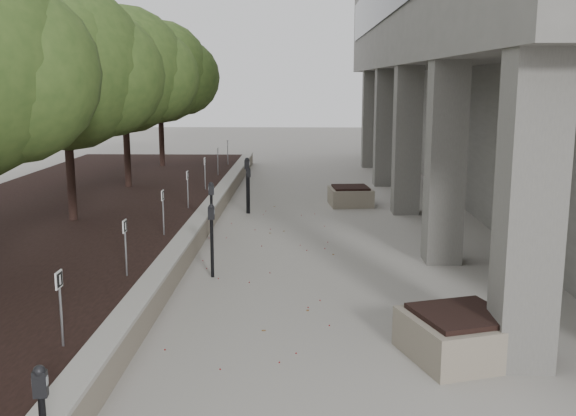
# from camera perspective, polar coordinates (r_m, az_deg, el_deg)

# --- Properties ---
(ground) EXTENTS (90.00, 90.00, 0.00)m
(ground) POSITION_cam_1_polar(r_m,az_deg,el_deg) (8.05, -3.21, -15.86)
(ground) COLOR gray
(ground) RESTS_ON ground
(retaining_wall) EXTENTS (0.39, 26.00, 0.50)m
(retaining_wall) POSITION_cam_1_polar(r_m,az_deg,el_deg) (16.69, -7.03, -0.84)
(retaining_wall) COLOR gray
(retaining_wall) RESTS_ON ground
(planting_bed) EXTENTS (7.00, 26.00, 0.40)m
(planting_bed) POSITION_cam_1_polar(r_m,az_deg,el_deg) (17.61, -18.94, -0.90)
(planting_bed) COLOR black
(planting_bed) RESTS_ON ground
(crabapple_tree_3) EXTENTS (4.60, 4.00, 5.44)m
(crabapple_tree_3) POSITION_cam_1_polar(r_m,az_deg,el_deg) (16.10, -18.45, 8.56)
(crabapple_tree_3) COLOR #314C1D
(crabapple_tree_3) RESTS_ON planting_bed
(crabapple_tree_4) EXTENTS (4.60, 4.00, 5.44)m
(crabapple_tree_4) POSITION_cam_1_polar(r_m,az_deg,el_deg) (20.88, -13.81, 9.21)
(crabapple_tree_4) COLOR #314C1D
(crabapple_tree_4) RESTS_ON planting_bed
(crabapple_tree_5) EXTENTS (4.60, 4.00, 5.44)m
(crabapple_tree_5) POSITION_cam_1_polar(r_m,az_deg,el_deg) (25.74, -10.90, 9.59)
(crabapple_tree_5) COLOR #314C1D
(crabapple_tree_5) RESTS_ON planting_bed
(parking_sign_2) EXTENTS (0.04, 0.22, 0.96)m
(parking_sign_2) POSITION_cam_1_polar(r_m,az_deg,el_deg) (8.66, -18.87, -8.18)
(parking_sign_2) COLOR black
(parking_sign_2) RESTS_ON planting_bed
(parking_sign_3) EXTENTS (0.04, 0.22, 0.96)m
(parking_sign_3) POSITION_cam_1_polar(r_m,az_deg,el_deg) (11.40, -13.72, -3.34)
(parking_sign_3) COLOR black
(parking_sign_3) RESTS_ON planting_bed
(parking_sign_4) EXTENTS (0.04, 0.22, 0.96)m
(parking_sign_4) POSITION_cam_1_polar(r_m,az_deg,el_deg) (14.24, -10.63, -0.40)
(parking_sign_4) COLOR black
(parking_sign_4) RESTS_ON planting_bed
(parking_sign_5) EXTENTS (0.04, 0.22, 0.96)m
(parking_sign_5) POSITION_cam_1_polar(r_m,az_deg,el_deg) (17.14, -8.57, 1.57)
(parking_sign_5) COLOR black
(parking_sign_5) RESTS_ON planting_bed
(parking_sign_6) EXTENTS (0.04, 0.22, 0.96)m
(parking_sign_6) POSITION_cam_1_polar(r_m,az_deg,el_deg) (20.07, -7.11, 2.96)
(parking_sign_6) COLOR black
(parking_sign_6) RESTS_ON planting_bed
(parking_sign_7) EXTENTS (0.04, 0.22, 0.96)m
(parking_sign_7) POSITION_cam_1_polar(r_m,az_deg,el_deg) (23.02, -6.03, 3.99)
(parking_sign_7) COLOR black
(parking_sign_7) RESTS_ON planting_bed
(parking_sign_8) EXTENTS (0.04, 0.22, 0.96)m
(parking_sign_8) POSITION_cam_1_polar(r_m,az_deg,el_deg) (25.98, -5.18, 4.79)
(parking_sign_8) COLOR black
(parking_sign_8) RESTS_ON planting_bed
(parking_meter_2) EXTENTS (0.14, 0.10, 1.39)m
(parking_meter_2) POSITION_cam_1_polar(r_m,az_deg,el_deg) (12.42, -6.53, -2.81)
(parking_meter_2) COLOR black
(parking_meter_2) RESTS_ON ground
(parking_meter_3) EXTENTS (0.16, 0.13, 1.39)m
(parking_meter_3) POSITION_cam_1_polar(r_m,az_deg,el_deg) (15.05, -6.55, -0.38)
(parking_meter_3) COLOR black
(parking_meter_3) RESTS_ON ground
(parking_meter_4) EXTENTS (0.16, 0.12, 1.55)m
(parking_meter_4) POSITION_cam_1_polar(r_m,az_deg,el_deg) (18.30, -3.50, 1.93)
(parking_meter_4) COLOR black
(parking_meter_4) RESTS_ON ground
(parking_meter_5) EXTENTS (0.13, 0.10, 1.28)m
(parking_meter_5) POSITION_cam_1_polar(r_m,az_deg,el_deg) (18.31, -3.37, 1.50)
(parking_meter_5) COLOR black
(parking_meter_5) RESTS_ON ground
(planter_front) EXTENTS (1.69, 1.69, 0.63)m
(planter_front) POSITION_cam_1_polar(r_m,az_deg,el_deg) (9.24, 14.57, -10.45)
(planter_front) COLOR gray
(planter_front) RESTS_ON ground
(planter_back) EXTENTS (1.32, 1.32, 0.56)m
(planter_back) POSITION_cam_1_polar(r_m,az_deg,el_deg) (19.64, 5.36, 1.05)
(planter_back) COLOR gray
(planter_back) RESTS_ON ground
(berry_scatter) EXTENTS (3.30, 14.10, 0.02)m
(berry_scatter) POSITION_cam_1_polar(r_m,az_deg,el_deg) (12.71, -1.87, -5.62)
(berry_scatter) COLOR maroon
(berry_scatter) RESTS_ON ground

